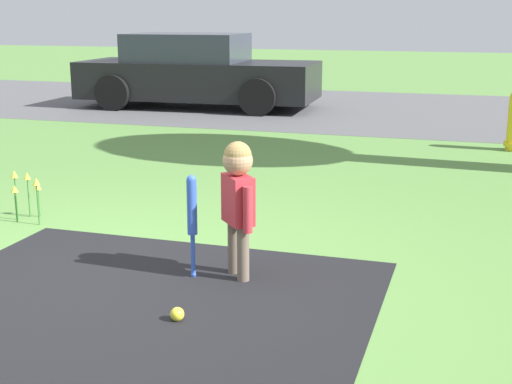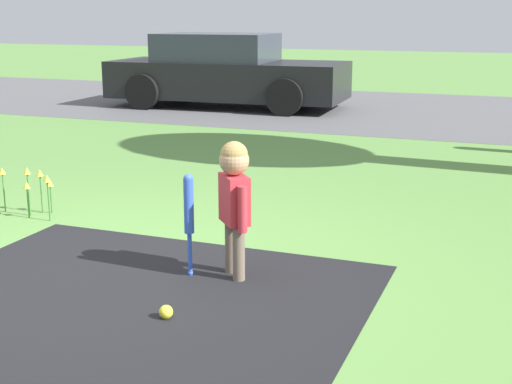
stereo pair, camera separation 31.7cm
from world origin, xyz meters
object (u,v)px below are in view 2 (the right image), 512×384
baseball_bat (189,210)px  parked_car (225,73)px  sports_ball (166,312)px  child (234,190)px

baseball_bat → parked_car: parked_car is taller
baseball_bat → sports_ball: size_ratio=8.54×
child → baseball_bat: size_ratio=1.31×
child → sports_ball: 0.98m
child → parked_car: size_ratio=0.21×
baseball_bat → parked_car: 8.98m
child → parked_car: 9.00m
child → parked_car: (-3.64, 8.23, 0.04)m
sports_ball → parked_car: (-3.53, 9.02, 0.61)m
child → parked_car: bearing=162.1°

